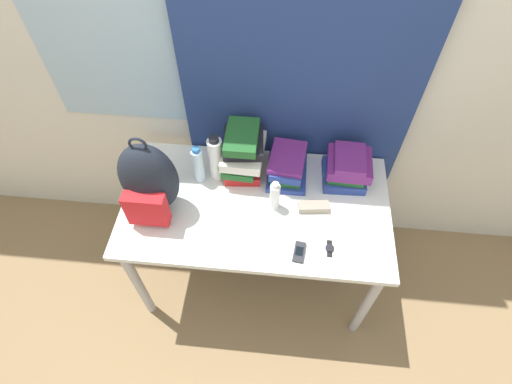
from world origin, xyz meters
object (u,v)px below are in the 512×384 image
Objects in this scene: book_stack_left at (243,152)px; sunscreen_bottle at (275,196)px; cell_phone at (299,252)px; backpack at (149,181)px; water_bottle at (198,165)px; sports_bottle at (216,159)px; sunglasses_case at (314,207)px; book_stack_right at (347,168)px; wristwatch at (330,248)px; book_stack_center at (287,165)px.

sunscreen_bottle is (0.18, -0.22, -0.05)m from book_stack_left.
book_stack_left is 0.58m from cell_phone.
backpack is at bearing -174.29° from sunscreen_bottle.
backpack is at bearing -133.35° from water_bottle.
sports_bottle reaches higher than sunglasses_case.
backpack reaches higher than book_stack_right.
backpack is 0.89m from wristwatch.
sunglasses_case reaches higher than wristwatch.
water_bottle is 1.29× the size of sunscreen_bottle.
water_bottle is (0.18, 0.19, -0.09)m from backpack.
water_bottle reaches higher than sunglasses_case.
water_bottle is 0.83× the size of sports_bottle.
sunglasses_case is at bearing 109.50° from wristwatch.
book_stack_left is at bearing 23.56° from sports_bottle.
sunglasses_case is 1.78× the size of wristwatch.
sports_bottle reaches higher than cell_phone.
book_stack_left is at bearing 135.93° from wristwatch.
book_stack_left reaches higher than sunglasses_case.
sports_bottle is at bearing 161.84° from sunglasses_case.
book_stack_center is 0.26m from sunglasses_case.
book_stack_right is at bearing 16.35° from backpack.
book_stack_right is 2.19× the size of cell_phone.
cell_phone is at bearing -56.47° from book_stack_left.
sports_bottle is 0.62m from cell_phone.
sunscreen_bottle is at bearing 141.42° from wristwatch.
sunscreen_bottle is at bearing 117.75° from cell_phone.
sunglasses_case is (0.06, 0.25, 0.01)m from cell_phone.
book_stack_right is at bearing 64.64° from cell_phone.
sunscreen_bottle is at bearing 5.71° from backpack.
cell_phone is at bearing -15.21° from backpack.
sunglasses_case is (0.78, 0.06, -0.18)m from backpack.
sunglasses_case is (0.14, -0.22, -0.05)m from book_stack_center.
book_stack_right is at bearing 4.32° from sports_bottle.
book_stack_left is 1.20× the size of water_bottle.
backpack is at bearing -175.66° from sunglasses_case.
sports_bottle is at bearing 39.53° from backpack.
sports_bottle is at bearing -175.68° from book_stack_right.
sunscreen_bottle is at bearing -50.74° from book_stack_left.
cell_phone is at bearing -115.36° from book_stack_right.
sunscreen_bottle is 0.36m from wristwatch.
water_bottle is 0.61m from sunglasses_case.
cell_phone is at bearing -166.12° from wristwatch.
wristwatch is (0.14, 0.03, -0.00)m from cell_phone.
wristwatch is at bearing -44.07° from book_stack_left.
water_bottle is at bearing -161.49° from sports_bottle.
cell_phone is (0.31, -0.47, -0.13)m from book_stack_left.
sunscreen_bottle is (0.31, -0.17, -0.05)m from sports_bottle.
sports_bottle is 3.22× the size of wristwatch.
book_stack_right is 0.45m from wristwatch.
water_bottle reaches higher than book_stack_center.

